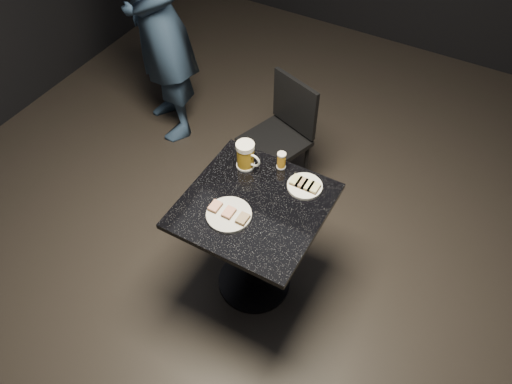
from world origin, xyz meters
The scene contains 10 objects.
floor centered at (0.00, 0.00, 0.00)m, with size 6.00×6.00×0.00m, color black.
plate_large centered at (-0.07, -0.13, 0.76)m, with size 0.23×0.23×0.01m, color silver.
plate_small centered at (0.17, 0.23, 0.76)m, with size 0.18×0.18×0.01m, color white.
patron centered at (-1.29, 0.97, 0.94)m, with size 0.68×0.45×1.87m, color navy.
table centered at (0.00, 0.00, 0.51)m, with size 0.70×0.70×0.75m.
beer_mug centered at (-0.17, 0.21, 0.83)m, with size 0.15×0.10×0.16m.
beer_tumbler centered at (0.00, 0.30, 0.80)m, with size 0.05×0.05×0.10m.
chair centered at (-0.25, 0.80, 0.50)m, with size 0.47×0.47×0.85m.
canapes_on_plate_large centered at (-0.07, -0.13, 0.77)m, with size 0.21×0.07×0.02m.
canapes_on_plate_small centered at (0.17, 0.23, 0.77)m, with size 0.15×0.07×0.02m.
Camera 1 is at (0.80, -1.40, 2.68)m, focal length 35.00 mm.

